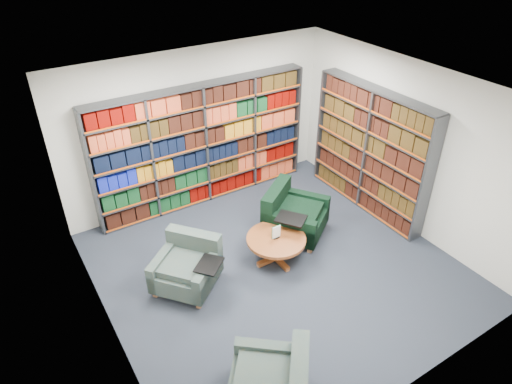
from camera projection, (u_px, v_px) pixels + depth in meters
room_shell at (279, 190)px, 6.28m from camera, size 5.02×5.02×2.82m
bookshelf_back at (204, 145)px, 8.11m from camera, size 4.00×0.28×2.20m
bookshelf_right at (370, 151)px, 7.92m from camera, size 0.28×2.50×2.20m
chair_teal_left at (189, 266)px, 6.60m from camera, size 1.16×1.16×0.75m
chair_green_right at (291, 216)px, 7.60m from camera, size 1.27×1.27×0.83m
coffee_table at (276, 242)px, 7.00m from camera, size 0.91×0.91×0.64m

